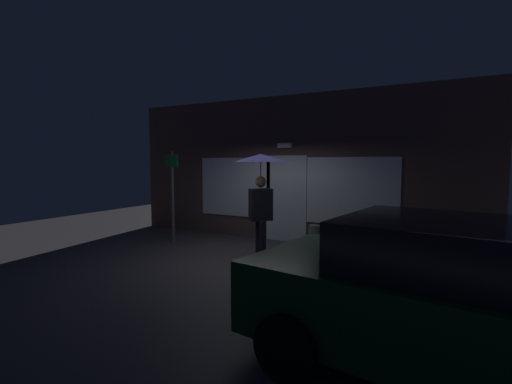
{
  "coord_description": "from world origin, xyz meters",
  "views": [
    {
      "loc": [
        3.67,
        -6.25,
        2.03
      ],
      "look_at": [
        0.11,
        0.35,
        1.41
      ],
      "focal_mm": 25.31,
      "sensor_mm": 36.0,
      "label": 1
    }
  ],
  "objects_px": {
    "person_with_umbrella": "(261,179)",
    "parked_car": "(483,306)",
    "street_sign_post": "(172,191)",
    "sidewalk_bollard": "(315,238)"
  },
  "relations": [
    {
      "from": "person_with_umbrella",
      "to": "parked_car",
      "type": "bearing_deg",
      "value": 92.58
    },
    {
      "from": "parked_car",
      "to": "street_sign_post",
      "type": "height_order",
      "value": "street_sign_post"
    },
    {
      "from": "sidewalk_bollard",
      "to": "person_with_umbrella",
      "type": "bearing_deg",
      "value": -124.86
    },
    {
      "from": "street_sign_post",
      "to": "sidewalk_bollard",
      "type": "distance_m",
      "value": 3.71
    },
    {
      "from": "person_with_umbrella",
      "to": "parked_car",
      "type": "xyz_separation_m",
      "value": [
        3.75,
        -2.94,
        -0.92
      ]
    },
    {
      "from": "street_sign_post",
      "to": "person_with_umbrella",
      "type": "bearing_deg",
      "value": -7.2
    },
    {
      "from": "person_with_umbrella",
      "to": "parked_car",
      "type": "height_order",
      "value": "person_with_umbrella"
    },
    {
      "from": "person_with_umbrella",
      "to": "sidewalk_bollard",
      "type": "distance_m",
      "value": 1.96
    },
    {
      "from": "street_sign_post",
      "to": "sidewalk_bollard",
      "type": "relative_size",
      "value": 3.82
    },
    {
      "from": "parked_car",
      "to": "street_sign_post",
      "type": "xyz_separation_m",
      "value": [
        -6.43,
        3.28,
        0.54
      ]
    }
  ]
}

